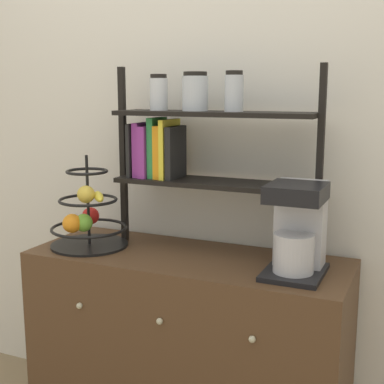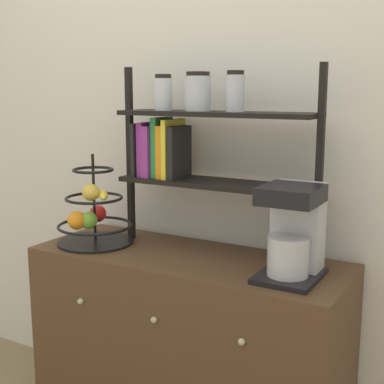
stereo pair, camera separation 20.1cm
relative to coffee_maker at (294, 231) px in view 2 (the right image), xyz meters
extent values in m
cube|color=silver|center=(-0.43, 0.30, 0.35)|extent=(7.00, 0.05, 2.60)
cube|color=#4C331E|center=(-0.43, 0.02, -0.55)|extent=(1.24, 0.46, 0.79)
sphere|color=#B2AD8C|center=(-0.77, -0.22, -0.33)|extent=(0.02, 0.02, 0.02)
sphere|color=#B2AD8C|center=(-0.43, -0.22, -0.33)|extent=(0.02, 0.02, 0.02)
sphere|color=#B2AD8C|center=(-0.09, -0.22, -0.33)|extent=(0.02, 0.02, 0.02)
cube|color=black|center=(0.00, -0.03, -0.15)|extent=(0.20, 0.25, 0.02)
cube|color=#B7B7BC|center=(0.00, 0.04, 0.01)|extent=(0.17, 0.10, 0.30)
cylinder|color=#B7B7BC|center=(0.00, -0.05, -0.08)|extent=(0.14, 0.14, 0.14)
cube|color=black|center=(0.00, -0.04, 0.13)|extent=(0.19, 0.20, 0.06)
cylinder|color=black|center=(-0.85, -0.02, -0.16)|extent=(0.32, 0.32, 0.01)
cylinder|color=black|center=(-0.85, -0.02, 0.03)|extent=(0.01, 0.01, 0.37)
torus|color=black|center=(-0.85, -0.02, -0.09)|extent=(0.31, 0.31, 0.01)
torus|color=black|center=(-0.85, -0.02, 0.03)|extent=(0.24, 0.24, 0.01)
torus|color=black|center=(-0.85, -0.02, 0.15)|extent=(0.17, 0.17, 0.01)
sphere|color=red|center=(-0.88, 0.04, -0.05)|extent=(0.07, 0.07, 0.07)
sphere|color=#6BAD33|center=(-0.84, -0.07, -0.05)|extent=(0.07, 0.07, 0.07)
sphere|color=orange|center=(-0.87, -0.11, -0.05)|extent=(0.08, 0.08, 0.08)
ellipsoid|color=yellow|center=(-0.79, -0.03, 0.05)|extent=(0.12, 0.14, 0.04)
sphere|color=gold|center=(-0.83, -0.07, 0.07)|extent=(0.07, 0.07, 0.07)
cube|color=black|center=(-0.77, 0.12, 0.20)|extent=(0.02, 0.02, 0.72)
cube|color=black|center=(0.04, 0.12, 0.20)|extent=(0.02, 0.02, 0.72)
cube|color=black|center=(-0.36, 0.12, 0.11)|extent=(0.79, 0.20, 0.02)
cube|color=black|center=(-0.36, 0.12, 0.38)|extent=(0.79, 0.20, 0.02)
cube|color=black|center=(-0.70, 0.12, 0.23)|extent=(0.02, 0.16, 0.22)
cube|color=#8C338C|center=(-0.67, 0.12, 0.23)|extent=(0.03, 0.14, 0.22)
cube|color=#8C338C|center=(-0.64, 0.12, 0.23)|extent=(0.03, 0.16, 0.21)
cube|color=#2D8C47|center=(-0.61, 0.12, 0.24)|extent=(0.03, 0.13, 0.24)
cube|color=orange|center=(-0.58, 0.12, 0.23)|extent=(0.03, 0.14, 0.21)
cube|color=yellow|center=(-0.55, 0.12, 0.24)|extent=(0.02, 0.16, 0.23)
cube|color=black|center=(-0.52, 0.12, 0.23)|extent=(0.02, 0.15, 0.21)
cylinder|color=silver|center=(-0.60, 0.12, 0.45)|extent=(0.07, 0.07, 0.13)
cylinder|color=black|center=(-0.60, 0.12, 0.52)|extent=(0.06, 0.06, 0.02)
cylinder|color=silver|center=(-0.44, 0.12, 0.46)|extent=(0.10, 0.10, 0.13)
cylinder|color=black|center=(-0.44, 0.12, 0.53)|extent=(0.09, 0.09, 0.02)
cylinder|color=silver|center=(-0.28, 0.12, 0.46)|extent=(0.07, 0.07, 0.13)
cylinder|color=black|center=(-0.28, 0.12, 0.53)|extent=(0.06, 0.06, 0.02)
camera|label=1|loc=(0.39, -1.79, 0.47)|focal=50.00mm
camera|label=2|loc=(0.57, -1.70, 0.47)|focal=50.00mm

